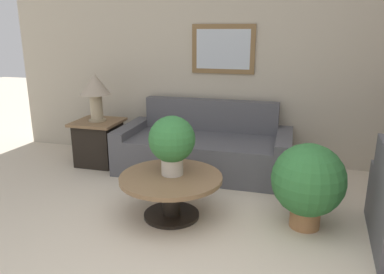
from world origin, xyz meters
TOP-DOWN VIEW (x-y plane):
  - wall_back at (-0.01, 3.10)m, footprint 6.74×0.09m
  - couch_main at (-0.48, 2.58)m, footprint 2.10×0.94m
  - coffee_table at (-0.49, 1.31)m, footprint 0.95×0.95m
  - side_table at (-1.86, 2.46)m, footprint 0.58×0.58m
  - table_lamp at (-1.86, 2.46)m, footprint 0.38×0.38m
  - potted_plant_on_table at (-0.49, 1.36)m, footprint 0.43×0.43m
  - potted_plant_floor at (0.72, 1.45)m, footprint 0.64×0.64m

SIDE VIEW (x-z plane):
  - couch_main at x=-0.48m, z-range -0.15..0.69m
  - side_table at x=-1.86m, z-range 0.01..0.58m
  - coffee_table at x=-0.49m, z-range 0.09..0.51m
  - potted_plant_floor at x=0.72m, z-range 0.05..0.82m
  - potted_plant_on_table at x=-0.49m, z-range 0.45..1.01m
  - table_lamp at x=-1.86m, z-range 0.69..1.30m
  - wall_back at x=-0.01m, z-range 0.00..2.60m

